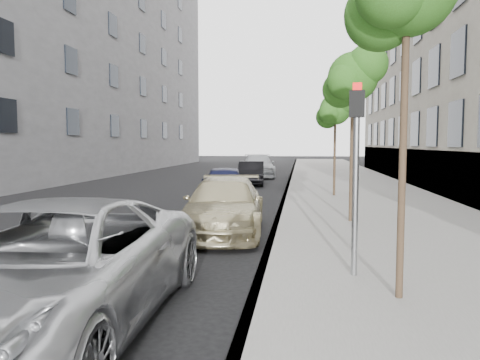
% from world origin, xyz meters
% --- Properties ---
extents(ground, '(160.00, 160.00, 0.00)m').
position_xyz_m(ground, '(0.00, 0.00, 0.00)').
color(ground, black).
rests_on(ground, ground).
extents(sidewalk, '(6.40, 72.00, 0.14)m').
position_xyz_m(sidewalk, '(4.30, 24.00, 0.07)').
color(sidewalk, gray).
rests_on(sidewalk, ground).
extents(curb, '(0.15, 72.00, 0.14)m').
position_xyz_m(curb, '(1.18, 24.00, 0.07)').
color(curb, '#9E9B93').
rests_on(curb, ground).
extents(tree_mid, '(1.70, 1.50, 4.77)m').
position_xyz_m(tree_mid, '(3.23, 8.00, 4.07)').
color(tree_mid, '#38281C').
rests_on(tree_mid, sidewalk).
extents(tree_far, '(1.64, 1.44, 4.35)m').
position_xyz_m(tree_far, '(3.23, 14.50, 3.68)').
color(tree_far, '#38281C').
rests_on(tree_far, sidewalk).
extents(signal_pole, '(0.26, 0.21, 3.10)m').
position_xyz_m(signal_pole, '(2.70, 2.56, 2.08)').
color(signal_pole, '#939699').
rests_on(signal_pole, sidewalk).
extents(minivan, '(2.72, 5.71, 1.57)m').
position_xyz_m(minivan, '(-1.16, 0.06, 0.79)').
color(minivan, '#AFB1B4').
rests_on(minivan, ground).
extents(suv, '(2.26, 4.90, 1.39)m').
position_xyz_m(suv, '(-0.10, 6.54, 0.69)').
color(suv, tan).
rests_on(suv, ground).
extents(sedan_blue, '(2.28, 4.37, 1.42)m').
position_xyz_m(sedan_blue, '(-1.09, 12.57, 0.71)').
color(sedan_blue, black).
rests_on(sedan_blue, ground).
extents(sedan_black, '(1.66, 4.02, 1.29)m').
position_xyz_m(sedan_black, '(-0.88, 20.42, 0.65)').
color(sedan_black, black).
rests_on(sedan_black, ground).
extents(sedan_rear, '(2.76, 5.50, 1.53)m').
position_xyz_m(sedan_rear, '(-1.05, 26.36, 0.77)').
color(sedan_rear, '#989CA0').
rests_on(sedan_rear, ground).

